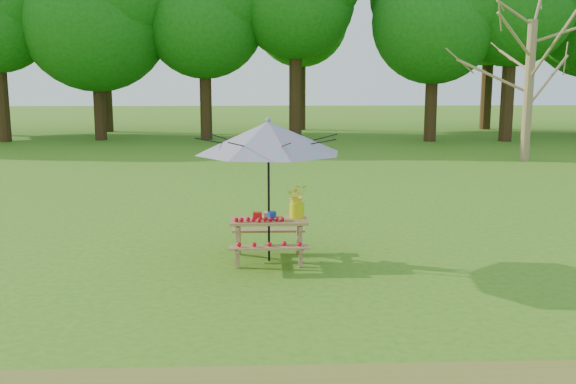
{
  "coord_description": "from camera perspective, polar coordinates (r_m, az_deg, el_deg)",
  "views": [
    {
      "loc": [
        -2.14,
        -8.22,
        2.84
      ],
      "look_at": [
        -1.75,
        1.56,
        1.1
      ],
      "focal_mm": 40.0,
      "sensor_mm": 36.0,
      "label": 1
    }
  ],
  "objects": [
    {
      "name": "tomatoes_row",
      "position": [
        9.84,
        -2.58,
        -2.47
      ],
      "size": [
        0.77,
        0.13,
        0.07
      ],
      "primitive_type": null,
      "color": "red",
      "rests_on": "picnic_table"
    },
    {
      "name": "ground",
      "position": [
        8.96,
        11.8,
        -8.63
      ],
      "size": [
        120.0,
        120.0,
        0.0
      ],
      "primitive_type": "plane",
      "color": "#3C7416",
      "rests_on": "ground"
    },
    {
      "name": "picnic_table",
      "position": [
        10.1,
        -1.71,
        -4.34
      ],
      "size": [
        1.2,
        1.32,
        0.67
      ],
      "color": "olive",
      "rests_on": "ground"
    },
    {
      "name": "flower_bucket",
      "position": [
        10.11,
        0.81,
        -0.71
      ],
      "size": [
        0.34,
        0.3,
        0.52
      ],
      "color": "yellow",
      "rests_on": "picnic_table"
    },
    {
      "name": "patio_umbrella",
      "position": [
        9.83,
        -1.75,
        4.87
      ],
      "size": [
        2.8,
        2.8,
        2.26
      ],
      "color": "black",
      "rests_on": "ground"
    },
    {
      "name": "produce_bins",
      "position": [
        10.06,
        -1.94,
        -2.08
      ],
      "size": [
        0.36,
        0.37,
        0.13
      ],
      "color": "red",
      "rests_on": "picnic_table"
    }
  ]
}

